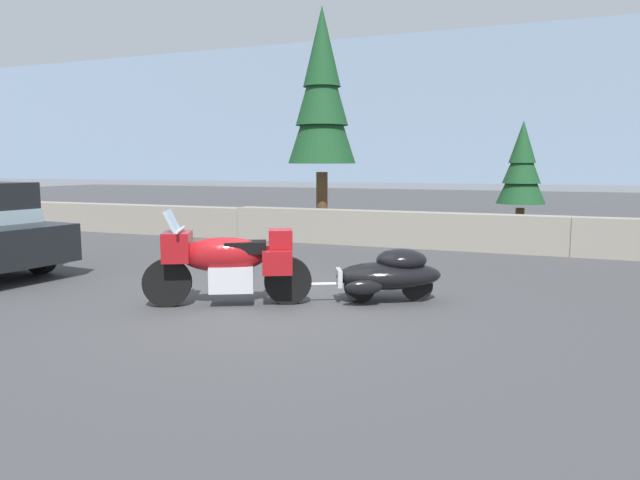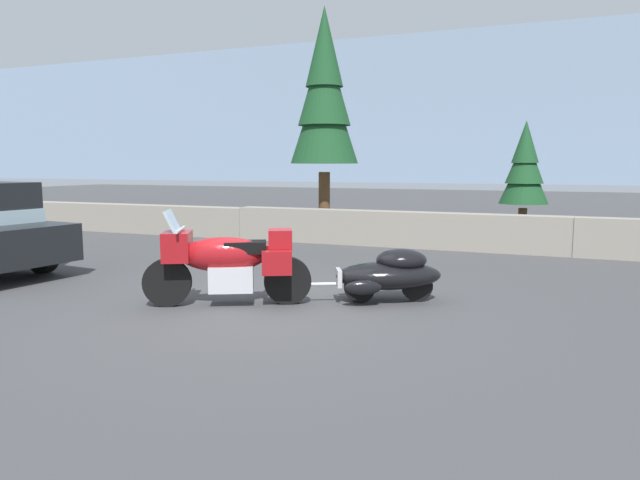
# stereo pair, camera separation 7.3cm
# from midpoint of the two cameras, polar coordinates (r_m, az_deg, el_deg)

# --- Properties ---
(ground_plane) EXTENTS (80.00, 80.00, 0.00)m
(ground_plane) POSITION_cam_midpoint_polar(r_m,az_deg,el_deg) (8.08, -5.70, -6.50)
(ground_plane) COLOR #424244
(stone_guard_wall) EXTENTS (24.00, 0.53, 0.84)m
(stone_guard_wall) POSITION_cam_midpoint_polar(r_m,az_deg,el_deg) (14.08, 5.21, 1.14)
(stone_guard_wall) COLOR gray
(stone_guard_wall) RESTS_ON ground
(distant_ridgeline) EXTENTS (240.00, 80.00, 16.00)m
(distant_ridgeline) POSITION_cam_midpoint_polar(r_m,az_deg,el_deg) (103.67, 20.09, 10.24)
(distant_ridgeline) COLOR #7F93AD
(distant_ridgeline) RESTS_ON ground
(touring_motorcycle) EXTENTS (2.12, 1.36, 1.33)m
(touring_motorcycle) POSITION_cam_midpoint_polar(r_m,az_deg,el_deg) (8.10, -9.33, -2.03)
(touring_motorcycle) COLOR black
(touring_motorcycle) RESTS_ON ground
(car_shaped_trailer) EXTENTS (2.12, 1.33, 0.76)m
(car_shaped_trailer) POSITION_cam_midpoint_polar(r_m,az_deg,el_deg) (8.29, 6.56, -3.25)
(car_shaped_trailer) COLOR black
(car_shaped_trailer) RESTS_ON ground
(pine_tree_tall) EXTENTS (1.81, 1.81, 6.06)m
(pine_tree_tall) POSITION_cam_midpoint_polar(r_m,az_deg,el_deg) (15.85, 0.06, 14.09)
(pine_tree_tall) COLOR brown
(pine_tree_tall) RESTS_ON ground
(pine_tree_far_right) EXTENTS (1.18, 1.18, 3.02)m
(pine_tree_far_right) POSITION_cam_midpoint_polar(r_m,az_deg,el_deg) (15.27, 19.04, 6.78)
(pine_tree_far_right) COLOR brown
(pine_tree_far_right) RESTS_ON ground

